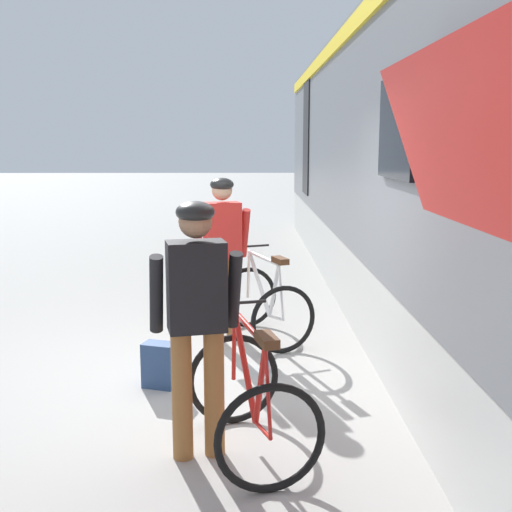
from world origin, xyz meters
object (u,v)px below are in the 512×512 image
at_px(cyclist_near_in_red, 222,243).
at_px(bicycle_far_red, 250,399).
at_px(water_bottle_by_the_backpack, 157,376).
at_px(bicycle_near_white, 265,304).
at_px(backpack_on_platform, 160,365).
at_px(cyclist_far_in_dark, 197,308).
at_px(water_bottle_near_the_bikes, 265,361).

distance_m(cyclist_near_in_red, bicycle_far_red, 2.81).
bearing_deg(water_bottle_by_the_backpack, bicycle_far_red, -56.35).
bearing_deg(bicycle_near_white, backpack_on_platform, -125.35).
bearing_deg(cyclist_far_in_dark, cyclist_near_in_red, 88.59).
height_order(cyclist_near_in_red, water_bottle_by_the_backpack, cyclist_near_in_red).
bearing_deg(water_bottle_near_the_bikes, bicycle_far_red, -95.35).
bearing_deg(water_bottle_by_the_backpack, cyclist_far_in_dark, -69.60).
xyz_separation_m(bicycle_near_white, water_bottle_near_the_bikes, (-0.02, -1.01, -0.30)).
bearing_deg(cyclist_far_in_dark, bicycle_near_white, 78.69).
bearing_deg(cyclist_far_in_dark, bicycle_far_red, 1.51).
relative_size(water_bottle_near_the_bikes, water_bottle_by_the_backpack, 0.94).
distance_m(bicycle_far_red, water_bottle_near_the_bikes, 1.64).
xyz_separation_m(bicycle_near_white, bicycle_far_red, (-0.17, -2.61, 0.00)).
xyz_separation_m(bicycle_far_red, water_bottle_by_the_backpack, (-0.81, 1.22, -0.29)).
xyz_separation_m(cyclist_far_in_dark, bicycle_near_white, (0.52, 2.62, -0.65)).
xyz_separation_m(bicycle_near_white, backpack_on_platform, (-0.96, -1.36, -0.20)).
distance_m(bicycle_far_red, water_bottle_by_the_backpack, 1.49).
distance_m(cyclist_near_in_red, water_bottle_by_the_backpack, 1.84).
relative_size(bicycle_far_red, water_bottle_by_the_backpack, 5.33).
bearing_deg(backpack_on_platform, cyclist_far_in_dark, -53.00).
relative_size(backpack_on_platform, water_bottle_near_the_bikes, 1.88).
distance_m(cyclist_near_in_red, bicycle_near_white, 0.80).
bearing_deg(cyclist_near_in_red, water_bottle_by_the_backpack, -109.27).
xyz_separation_m(cyclist_far_in_dark, water_bottle_by_the_backpack, (-0.46, 1.23, -0.94)).
height_order(cyclist_near_in_red, bicycle_near_white, cyclist_near_in_red).
relative_size(cyclist_near_in_red, cyclist_far_in_dark, 1.00).
height_order(cyclist_near_in_red, water_bottle_near_the_bikes, cyclist_near_in_red).
bearing_deg(water_bottle_near_the_bikes, backpack_on_platform, -159.51).
height_order(backpack_on_platform, water_bottle_by_the_backpack, backpack_on_platform).
relative_size(bicycle_near_white, bicycle_far_red, 1.03).
height_order(bicycle_near_white, water_bottle_by_the_backpack, bicycle_near_white).
height_order(cyclist_far_in_dark, water_bottle_near_the_bikes, cyclist_far_in_dark).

